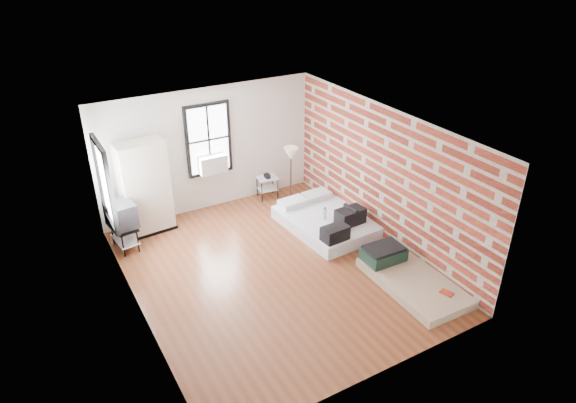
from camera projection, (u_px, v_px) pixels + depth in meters
ground at (274, 270)px, 9.72m from camera, size 6.00×6.00×0.00m
room_shell at (274, 178)px, 9.28m from camera, size 5.02×6.02×2.80m
mattress_main at (327, 220)px, 11.02m from camera, size 1.67×2.18×0.67m
mattress_bare at (406, 275)px, 9.35m from camera, size 1.13×2.08×0.44m
wardrobe at (145, 188)px, 10.58m from camera, size 1.06×0.66×2.01m
side_table at (267, 182)px, 12.18m from camera, size 0.50×0.42×0.61m
floor_lamp at (291, 157)px, 11.33m from camera, size 0.32×0.32×1.49m
tv_stand at (122, 216)px, 10.08m from camera, size 0.57×0.76×1.01m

